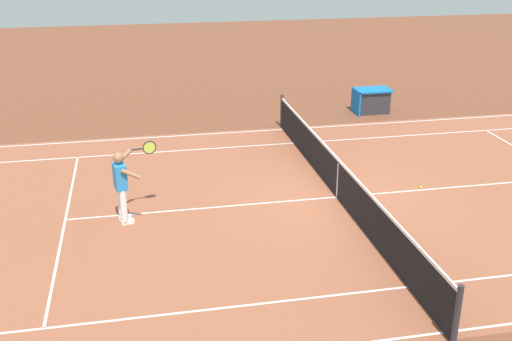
% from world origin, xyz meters
% --- Properties ---
extents(ground_plane, '(60.00, 60.00, 0.00)m').
position_xyz_m(ground_plane, '(0.00, 0.00, 0.00)').
color(ground_plane, brown).
extents(court_slab, '(24.20, 11.40, 0.00)m').
position_xyz_m(court_slab, '(0.00, 0.00, 0.00)').
color(court_slab, '#935138').
rests_on(court_slab, ground_plane).
extents(court_line_markings, '(23.85, 11.05, 0.01)m').
position_xyz_m(court_line_markings, '(0.00, 0.00, 0.00)').
color(court_line_markings, white).
rests_on(court_line_markings, ground_plane).
extents(tennis_net, '(0.10, 11.70, 1.08)m').
position_xyz_m(tennis_net, '(0.00, 0.00, 0.49)').
color(tennis_net, '#2D2D33').
rests_on(tennis_net, ground_plane).
extents(tennis_player_near, '(1.00, 0.86, 1.70)m').
position_xyz_m(tennis_player_near, '(5.07, 0.35, 0.93)').
color(tennis_player_near, white).
rests_on(tennis_player_near, ground_plane).
extents(tennis_ball, '(0.07, 0.07, 0.07)m').
position_xyz_m(tennis_ball, '(-2.24, -0.09, 0.03)').
color(tennis_ball, '#CCE01E').
rests_on(tennis_ball, ground_plane).
extents(equipment_cart_tarped, '(1.25, 0.84, 0.85)m').
position_xyz_m(equipment_cart_tarped, '(-3.48, -6.81, 0.44)').
color(equipment_cart_tarped, '#2D2D33').
rests_on(equipment_cart_tarped, ground_plane).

